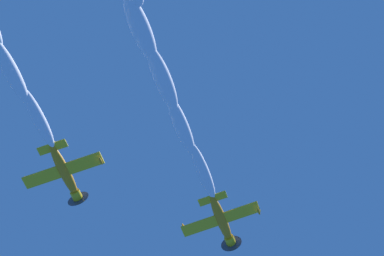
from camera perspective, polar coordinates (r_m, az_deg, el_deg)
The scene contains 3 objects.
airplane_lead at distance 72.44m, azimuth 2.31°, elevation -7.13°, with size 6.72×6.53×2.32m.
airplane_left_wingman at distance 69.99m, azimuth -9.67°, elevation -3.42°, with size 6.73×6.45×2.37m.
smoke_trail_lead at distance 61.92m, azimuth -4.04°, elevation 8.14°, with size 21.42×25.56×2.06m.
Camera 1 is at (41.80, -30.87, 1.41)m, focal length 69.73 mm.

